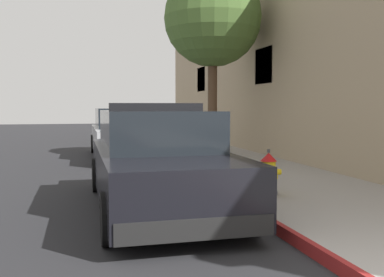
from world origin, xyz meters
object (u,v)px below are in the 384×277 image
Objects in this scene: police_cruiser at (157,162)px; parked_car_silver_ahead at (124,134)px; street_tree at (213,19)px; fire_hydrant at (269,173)px.

police_cruiser is 1.00× the size of parked_car_silver_ahead.
police_cruiser is 7.34m from street_tree.
parked_car_silver_ahead is 7.49m from fire_hydrant.
fire_hydrant is 0.14× the size of street_tree.
police_cruiser reaches higher than fire_hydrant.
street_tree reaches higher than police_cruiser.
parked_car_silver_ahead is at bearing 152.06° from street_tree.
street_tree is at bearing 65.35° from police_cruiser.
street_tree is at bearing -27.94° from parked_car_silver_ahead.
police_cruiser is 6.37× the size of fire_hydrant.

